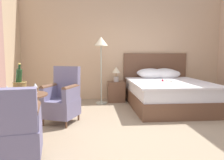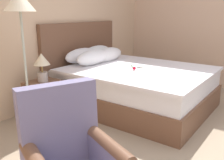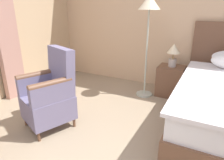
{
  "view_description": "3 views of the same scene",
  "coord_description": "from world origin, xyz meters",
  "px_view_note": "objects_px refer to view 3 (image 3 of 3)",
  "views": [
    {
      "loc": [
        -0.85,
        -3.41,
        1.23
      ],
      "look_at": [
        -0.48,
        0.78,
        0.75
      ],
      "focal_mm": 35.0,
      "sensor_mm": 36.0,
      "label": 1
    },
    {
      "loc": [
        -2.34,
        -0.43,
        1.46
      ],
      "look_at": [
        -0.23,
        1.11,
        0.73
      ],
      "focal_mm": 40.0,
      "sensor_mm": 36.0,
      "label": 2
    },
    {
      "loc": [
        0.36,
        -1.15,
        1.48
      ],
      "look_at": [
        -0.59,
        0.69,
        0.73
      ],
      "focal_mm": 32.0,
      "sensor_mm": 36.0,
      "label": 3
    }
  ],
  "objects_px": {
    "bedside_lamp": "(173,52)",
    "armchair_by_window": "(50,95)",
    "floor_lamp_brass": "(149,12)",
    "nightstand": "(170,81)"
  },
  "relations": [
    {
      "from": "bedside_lamp",
      "to": "armchair_by_window",
      "type": "height_order",
      "value": "armchair_by_window"
    },
    {
      "from": "bedside_lamp",
      "to": "floor_lamp_brass",
      "type": "xyz_separation_m",
      "value": [
        -0.4,
        -0.21,
        0.63
      ]
    },
    {
      "from": "floor_lamp_brass",
      "to": "armchair_by_window",
      "type": "distance_m",
      "value": 1.95
    },
    {
      "from": "bedside_lamp",
      "to": "armchair_by_window",
      "type": "relative_size",
      "value": 0.38
    },
    {
      "from": "floor_lamp_brass",
      "to": "armchair_by_window",
      "type": "bearing_deg",
      "value": -117.08
    },
    {
      "from": "nightstand",
      "to": "armchair_by_window",
      "type": "xyz_separation_m",
      "value": [
        -1.16,
        -1.71,
        0.17
      ]
    },
    {
      "from": "floor_lamp_brass",
      "to": "armchair_by_window",
      "type": "xyz_separation_m",
      "value": [
        -0.77,
        -1.5,
        -0.98
      ]
    },
    {
      "from": "bedside_lamp",
      "to": "armchair_by_window",
      "type": "distance_m",
      "value": 2.1
    },
    {
      "from": "bedside_lamp",
      "to": "floor_lamp_brass",
      "type": "height_order",
      "value": "floor_lamp_brass"
    },
    {
      "from": "nightstand",
      "to": "armchair_by_window",
      "type": "bearing_deg",
      "value": -124.29
    }
  ]
}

